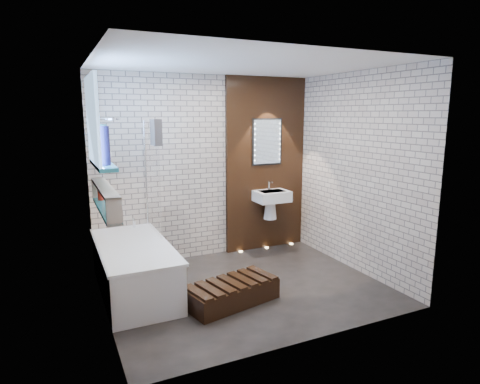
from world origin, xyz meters
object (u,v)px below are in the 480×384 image
washbasin (271,200)px  bathtub (134,268)px  walnut_step (232,293)px  bath_screen (152,177)px  led_mirror (267,142)px

washbasin → bathtub: bearing=-164.0°
bathtub → washbasin: size_ratio=3.00×
washbasin → walnut_step: size_ratio=0.57×
bath_screen → walnut_step: bearing=-64.7°
walnut_step → bathtub: bearing=140.7°
walnut_step → led_mirror: bearing=50.6°
walnut_step → bath_screen: bearing=115.3°
bathtub → walnut_step: 1.20m
washbasin → led_mirror: (0.00, 0.16, 0.86)m
bath_screen → led_mirror: 1.89m
washbasin → walnut_step: bearing=-132.5°
bathtub → washbasin: 2.32m
bathtub → led_mirror: bearing=19.8°
washbasin → walnut_step: 1.98m
bath_screen → bathtub: bearing=-128.9°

